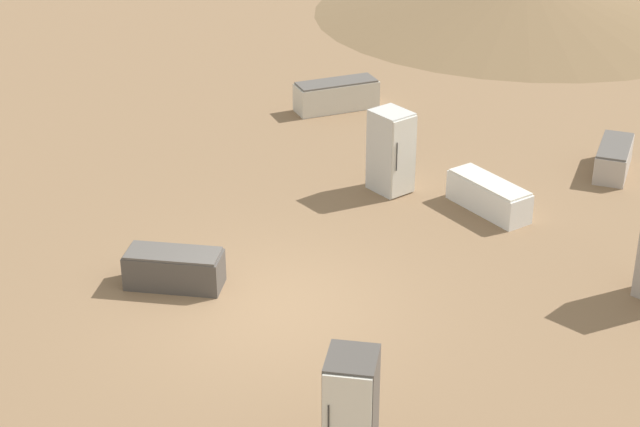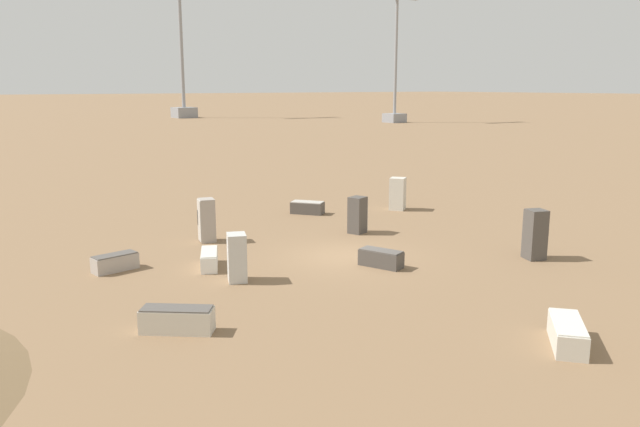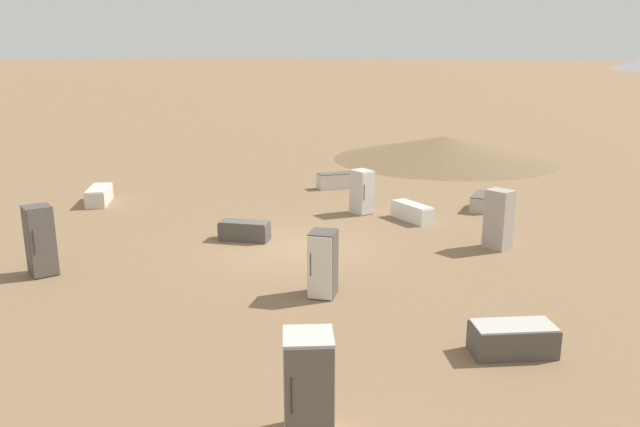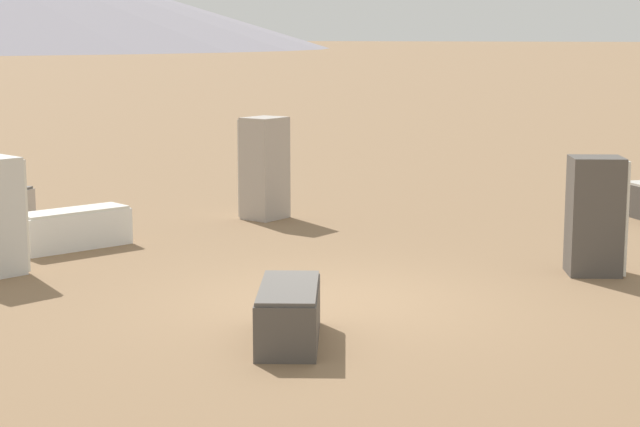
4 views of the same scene
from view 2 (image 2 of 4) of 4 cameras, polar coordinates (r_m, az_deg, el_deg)
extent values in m
plane|color=#846647|center=(23.56, 2.49, -3.96)|extent=(1000.00, 1000.00, 0.00)
cube|color=gray|center=(111.50, 6.82, 8.67)|extent=(3.11, 3.11, 1.55)
cylinder|color=gray|center=(111.61, 6.98, 15.32)|extent=(0.52, 0.52, 24.35)
cube|color=gray|center=(130.00, -12.31, 9.01)|extent=(4.14, 4.14, 2.07)
cylinder|color=gray|center=(130.45, -12.65, 16.60)|extent=(0.69, 0.69, 32.47)
cube|color=#4C4742|center=(22.31, 5.60, -4.14)|extent=(1.14, 1.67, 0.57)
cube|color=#56514C|center=(22.23, 5.61, -3.38)|extent=(1.10, 1.61, 0.04)
cube|color=#A89E93|center=(26.04, -10.29, -0.60)|extent=(0.74, 0.83, 1.79)
cube|color=#BCB7AD|center=(25.99, -10.97, -0.65)|extent=(0.20, 0.67, 1.72)
cylinder|color=#2D2D2D|center=(26.20, -11.13, -0.36)|extent=(0.02, 0.02, 0.63)
cube|color=#4C4742|center=(27.15, 3.44, -0.14)|extent=(0.86, 0.81, 1.60)
cube|color=silver|center=(27.46, 3.85, -0.01)|extent=(0.24, 0.56, 1.54)
cylinder|color=#2D2D2D|center=(27.36, 4.26, 0.11)|extent=(0.02, 0.02, 0.56)
cube|color=beige|center=(32.47, 7.11, 1.80)|extent=(1.04, 1.04, 1.68)
cube|color=#56514C|center=(32.85, 7.25, 1.91)|extent=(0.46, 0.60, 1.61)
cylinder|color=#2D2D2D|center=(32.81, 7.71, 2.03)|extent=(0.02, 0.02, 0.59)
cube|color=#4C4742|center=(31.35, -1.15, 0.51)|extent=(1.58, 1.72, 0.58)
cube|color=#BCB7AD|center=(31.29, -1.16, 1.07)|extent=(1.52, 1.65, 0.04)
cube|color=beige|center=(16.80, 21.68, -10.24)|extent=(1.93, 1.84, 0.60)
cube|color=silver|center=(16.69, 21.76, -9.22)|extent=(1.85, 1.77, 0.04)
cube|color=#A89E93|center=(22.86, -18.22, -4.32)|extent=(1.61, 0.84, 0.55)
cube|color=#56514C|center=(22.78, -18.27, -3.60)|extent=(1.55, 0.80, 0.04)
cube|color=white|center=(22.44, -10.08, -4.19)|extent=(1.26, 1.80, 0.56)
cube|color=silver|center=(22.36, -10.11, -3.45)|extent=(1.21, 1.73, 0.04)
cube|color=beige|center=(16.89, -12.94, -9.51)|extent=(1.88, 1.66, 0.63)
cube|color=#56514C|center=(16.78, -12.99, -8.44)|extent=(1.80, 1.59, 0.04)
cube|color=#4C4742|center=(24.35, 19.08, -1.83)|extent=(0.85, 0.86, 1.86)
cube|color=#56514C|center=(24.64, 18.63, -1.64)|extent=(0.60, 0.25, 1.79)
cylinder|color=#2D2D2D|center=(24.77, 19.06, -1.38)|extent=(0.02, 0.02, 0.65)
cube|color=silver|center=(20.61, -7.60, -4.02)|extent=(0.82, 0.89, 1.60)
cube|color=silver|center=(20.98, -7.70, -3.75)|extent=(0.55, 0.25, 1.54)
cylinder|color=#2D2D2D|center=(21.00, -7.14, -3.49)|extent=(0.02, 0.02, 0.56)
camera|label=1|loc=(36.53, 10.66, 15.17)|focal=60.00mm
camera|label=3|loc=(40.27, 10.23, 10.55)|focal=35.00mm
camera|label=4|loc=(19.71, 35.74, 0.34)|focal=60.00mm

